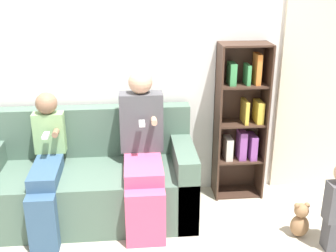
% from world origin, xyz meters
% --- Properties ---
extents(ground_plane, '(14.00, 14.00, 0.00)m').
position_xyz_m(ground_plane, '(0.00, 0.00, 0.00)').
color(ground_plane, '#B2A893').
extents(back_wall, '(10.00, 0.06, 2.55)m').
position_xyz_m(back_wall, '(0.00, 0.93, 1.27)').
color(back_wall, silver).
rests_on(back_wall, ground_plane).
extents(curtain_panel, '(0.70, 0.04, 2.11)m').
position_xyz_m(curtain_panel, '(1.93, 0.88, 1.06)').
color(curtain_panel, beige).
rests_on(curtain_panel, ground_plane).
extents(couch, '(1.87, 0.80, 0.95)m').
position_xyz_m(couch, '(-0.23, 0.49, 0.32)').
color(couch, '#4C6656').
rests_on(couch, ground_plane).
extents(adult_seated, '(0.38, 0.76, 1.33)m').
position_xyz_m(adult_seated, '(0.25, 0.39, 0.69)').
color(adult_seated, '#DB4C75').
rests_on(adult_seated, ground_plane).
extents(child_seated, '(0.27, 0.78, 1.14)m').
position_xyz_m(child_seated, '(-0.57, 0.35, 0.59)').
color(child_seated, '#335170').
rests_on(child_seated, ground_plane).
extents(bookshelf, '(0.47, 0.28, 1.51)m').
position_xyz_m(bookshelf, '(1.21, 0.78, 0.77)').
color(bookshelf, '#3D281E').
rests_on(bookshelf, ground_plane).
extents(teddy_bear, '(0.16, 0.13, 0.32)m').
position_xyz_m(teddy_bear, '(1.55, -0.01, 0.15)').
color(teddy_bear, '#936B47').
rests_on(teddy_bear, ground_plane).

